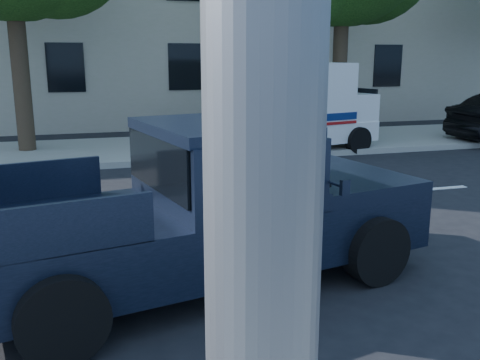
{
  "coord_description": "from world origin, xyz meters",
  "views": [
    {
      "loc": [
        -2.48,
        -5.39,
        2.58
      ],
      "look_at": [
        -0.93,
        -0.04,
        1.28
      ],
      "focal_mm": 40.0,
      "sensor_mm": 36.0,
      "label": 1
    }
  ],
  "objects": [
    {
      "name": "ground",
      "position": [
        0.0,
        0.0,
        0.0
      ],
      "size": [
        120.0,
        120.0,
        0.0
      ],
      "primitive_type": "plane",
      "color": "black",
      "rests_on": "ground"
    },
    {
      "name": "far_sidewalk",
      "position": [
        0.0,
        9.2,
        0.07
      ],
      "size": [
        60.0,
        4.0,
        0.15
      ],
      "primitive_type": "cube",
      "color": "gray",
      "rests_on": "ground"
    },
    {
      "name": "lane_stripes",
      "position": [
        2.0,
        3.4,
        0.01
      ],
      "size": [
        21.6,
        0.14,
        0.01
      ],
      "primitive_type": null,
      "color": "silver",
      "rests_on": "ground"
    },
    {
      "name": "building_main",
      "position": [
        3.0,
        16.5,
        4.5
      ],
      "size": [
        26.0,
        6.0,
        9.0
      ],
      "primitive_type": "cube",
      "color": "#BFB29E",
      "rests_on": "ground"
    },
    {
      "name": "pickup_truck",
      "position": [
        -1.35,
        0.32,
        0.63
      ],
      "size": [
        5.48,
        3.13,
        1.85
      ],
      "rotation": [
        0.0,
        0.0,
        0.21
      ],
      "color": "black",
      "rests_on": "ground"
    },
    {
      "name": "mail_truck",
      "position": [
        2.75,
        7.96,
        1.05
      ],
      "size": [
        4.72,
        3.05,
        2.4
      ],
      "rotation": [
        0.0,
        0.0,
        0.23
      ],
      "color": "silver",
      "rests_on": "ground"
    }
  ]
}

